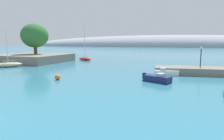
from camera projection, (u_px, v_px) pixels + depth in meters
The scene contains 9 objects.
shore_outcrop at pixel (32, 58), 53.45m from camera, with size 18.55×15.54×2.09m, color gray.
tree_clump_shore at pixel (35, 36), 53.55m from camera, with size 7.45×7.45×8.52m.
distant_ridge at pixel (158, 47), 237.43m from camera, with size 387.77×59.26×28.21m, color #999EA8.
sailboat_red_near_shore at pixel (85, 58), 58.21m from camera, with size 5.87×3.83×10.38m.
sailboat_sand_mid_mooring at pixel (8, 65), 41.80m from camera, with size 4.70×5.62×7.92m.
motorboat_navy_foreground at pixel (157, 78), 26.26m from camera, with size 4.22×2.85×1.26m.
motorboat_white_alongside_breakwater at pixel (166, 73), 31.39m from camera, with size 4.28×2.73×1.26m.
mooring_buoy_orange at pixel (58, 77), 27.70m from camera, with size 0.80×0.80×0.80m, color orange.
harbor_lamp_post at pixel (201, 54), 32.92m from camera, with size 0.36×0.36×3.42m.
Camera 1 is at (14.02, -7.23, 5.39)m, focal length 30.77 mm.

